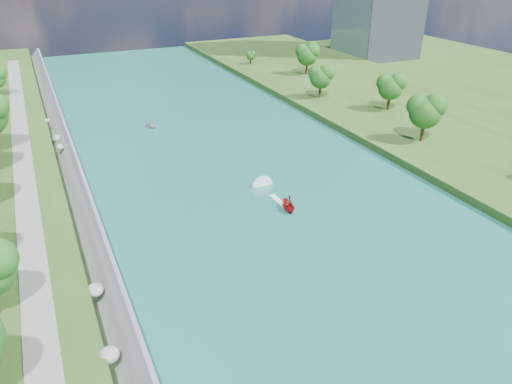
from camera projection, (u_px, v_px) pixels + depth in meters
name	position (u px, v px, depth m)	size (l,w,h in m)	color
ground	(299.00, 236.00, 66.97)	(260.00, 260.00, 0.00)	#2D5119
river_water	(241.00, 179.00, 83.23)	(55.00, 240.00, 0.10)	#1B6760
berm_east	(465.00, 133.00, 101.36)	(44.00, 240.00, 1.50)	#2D5119
riprap_bank	(78.00, 200.00, 72.34)	(4.56, 236.00, 4.08)	slate
riverside_path	(26.00, 197.00, 69.56)	(3.00, 200.00, 0.10)	gray
trees_east	(390.00, 97.00, 105.55)	(15.04, 140.22, 10.68)	#1C4B14
motorboat	(282.00, 200.00, 74.76)	(3.60, 18.66, 1.97)	#B00E15
raft	(151.00, 126.00, 106.23)	(3.07, 3.70, 1.51)	gray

